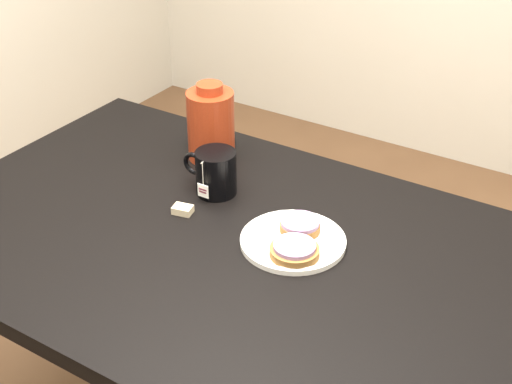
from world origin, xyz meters
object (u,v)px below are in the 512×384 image
Objects in this scene: table at (222,267)px; bagel_package at (211,124)px; teabag_pouch at (183,210)px; bagel_front at (294,250)px; mug at (215,172)px; plate at (293,240)px; bagel_back at (300,226)px.

bagel_package is at bearing 128.39° from table.
table is 31.11× the size of teabag_pouch.
bagel_package reaches higher than bagel_front.
mug is at bearing 84.55° from teabag_pouch.
plate reaches higher than table.
bagel_package reaches higher than teabag_pouch.
plate is 0.28m from teabag_pouch.
table is 9.37× the size of bagel_front.
mug is at bearing 161.81° from plate.
bagel_front reaches higher than plate.
plate is 0.04m from bagel_back.
bagel_package is at bearing 148.78° from plate.
bagel_package is at bearing 145.73° from bagel_front.
teabag_pouch is at bearing -166.51° from bagel_back.
table is 0.41m from bagel_package.
bagel_front is at bearing 4.22° from table.
bagel_back is 0.73× the size of bagel_front.
bagel_front is (0.18, 0.01, 0.11)m from table.
mug is (-0.27, 0.09, 0.05)m from plate.
bagel_front is 1.02× the size of mug.
teabag_pouch is at bearing 176.44° from bagel_front.
bagel_package reaches higher than plate.
table is 0.16m from teabag_pouch.
table is at bearing -156.76° from plate.
bagel_back is at bearing -27.31° from bagel_package.
mug is 0.70× the size of bagel_package.
bagel_back is at bearing 34.40° from table.
bagel_back is (0.14, 0.10, 0.11)m from table.
mug reaches higher than table.
bagel_back is at bearing 111.90° from bagel_front.
bagel_front is at bearing -3.56° from teabag_pouch.
bagel_package is (-0.38, 0.23, 0.09)m from plate.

